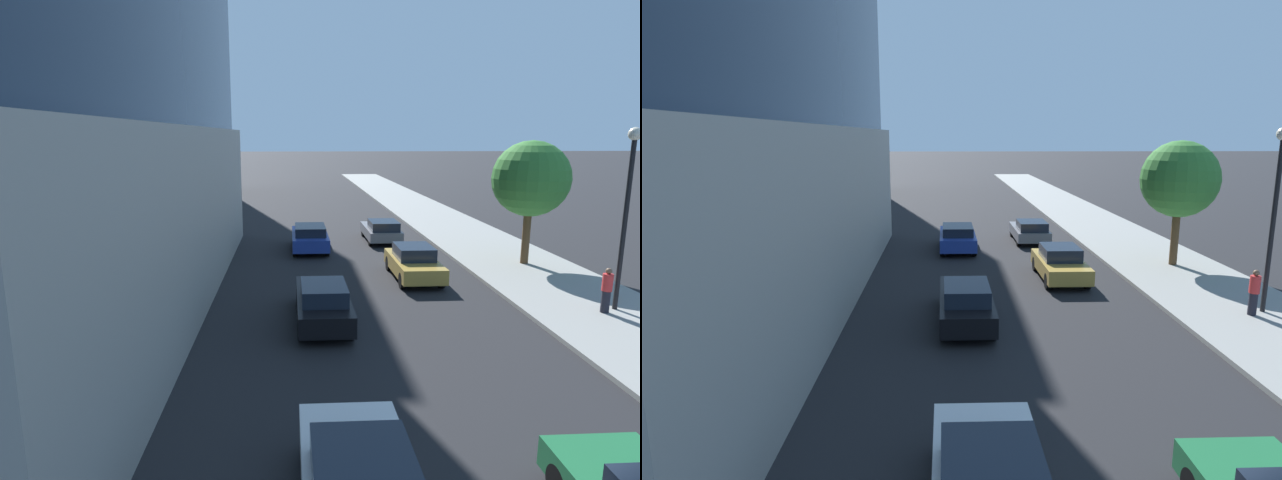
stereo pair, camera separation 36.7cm
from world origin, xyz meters
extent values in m
cube|color=gray|center=(8.00, 20.00, 0.07)|extent=(5.39, 120.00, 0.15)
cube|color=#9E9B93|center=(-17.14, 54.16, 16.42)|extent=(12.31, 13.16, 32.84)
cylinder|color=black|center=(8.55, 15.58, 3.09)|extent=(0.16, 0.16, 5.89)
cylinder|color=brown|center=(8.32, 22.27, 1.51)|extent=(0.36, 0.36, 2.72)
sphere|color=#387F33|center=(8.32, 22.27, 4.19)|extent=(3.52, 3.52, 3.52)
cube|color=slate|center=(2.50, 28.72, 0.55)|extent=(1.87, 4.21, 0.55)
cube|color=#19212D|center=(2.50, 27.85, 1.08)|extent=(1.57, 2.04, 0.51)
cylinder|color=black|center=(1.68, 30.16, 0.32)|extent=(0.22, 0.64, 0.64)
cylinder|color=black|center=(3.33, 30.16, 0.32)|extent=(0.22, 0.64, 0.64)
cylinder|color=black|center=(1.68, 27.29, 0.32)|extent=(0.22, 0.64, 0.64)
cylinder|color=black|center=(3.33, 27.29, 0.32)|extent=(0.22, 0.64, 0.64)
cube|color=#233D9E|center=(-1.81, 26.47, 0.62)|extent=(1.90, 4.48, 0.66)
cube|color=#19212D|center=(-1.81, 26.04, 1.18)|extent=(1.60, 2.28, 0.47)
cylinder|color=black|center=(-2.64, 28.00, 0.33)|extent=(0.22, 0.67, 0.67)
cylinder|color=black|center=(-0.97, 28.00, 0.33)|extent=(0.22, 0.67, 0.67)
cylinder|color=black|center=(-2.64, 24.95, 0.33)|extent=(0.22, 0.67, 0.67)
cylinder|color=black|center=(-0.97, 24.95, 0.33)|extent=(0.22, 0.67, 0.67)
cube|color=#19212D|center=(-1.81, 5.56, 1.22)|extent=(1.55, 2.18, 0.50)
cylinder|color=black|center=(-2.62, 7.40, 0.33)|extent=(0.22, 0.66, 0.66)
cylinder|color=black|center=(-0.99, 7.40, 0.33)|extent=(0.22, 0.66, 0.66)
cube|color=#AD8938|center=(2.50, 20.41, 0.59)|extent=(1.83, 4.31, 0.63)
cube|color=#19212D|center=(2.50, 20.47, 1.18)|extent=(1.54, 1.94, 0.55)
cylinder|color=black|center=(1.70, 21.88, 0.33)|extent=(0.22, 0.66, 0.66)
cylinder|color=black|center=(3.31, 21.88, 0.33)|extent=(0.22, 0.66, 0.66)
cylinder|color=black|center=(1.70, 18.95, 0.33)|extent=(0.22, 0.66, 0.66)
cylinder|color=black|center=(3.31, 18.95, 0.33)|extent=(0.22, 0.66, 0.66)
cube|color=black|center=(-1.81, 15.36, 0.61)|extent=(1.73, 4.70, 0.66)
cube|color=#19212D|center=(-1.81, 14.82, 1.19)|extent=(1.45, 2.03, 0.52)
cylinder|color=black|center=(-2.57, 16.96, 0.33)|extent=(0.22, 0.65, 0.65)
cylinder|color=black|center=(-1.04, 16.96, 0.33)|extent=(0.22, 0.65, 0.65)
cylinder|color=black|center=(-2.57, 13.76, 0.33)|extent=(0.22, 0.65, 0.65)
cylinder|color=black|center=(-1.04, 13.76, 0.33)|extent=(0.22, 0.65, 0.65)
cylinder|color=black|center=(7.98, 15.25, 0.54)|extent=(0.28, 0.28, 0.77)
cylinder|color=red|center=(7.98, 15.25, 1.22)|extent=(0.34, 0.34, 0.60)
sphere|color=brown|center=(7.98, 15.25, 1.63)|extent=(0.21, 0.21, 0.21)
camera|label=1|loc=(-2.87, -1.20, 6.18)|focal=29.03mm
camera|label=2|loc=(-2.50, -1.22, 6.18)|focal=29.03mm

